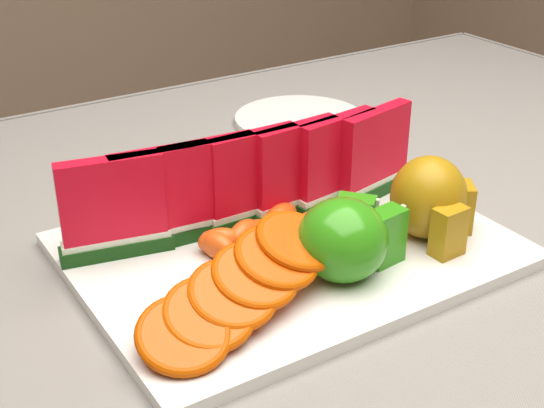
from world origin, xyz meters
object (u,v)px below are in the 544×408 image
(side_plate, at_px, (300,120))
(apple_cluster, at_px, (347,238))
(pear_cluster, at_px, (432,200))
(platter, at_px, (289,249))

(side_plate, bearing_deg, apple_cluster, -118.33)
(apple_cluster, xyz_separation_m, pear_cluster, (0.11, 0.01, 0.01))
(side_plate, bearing_deg, pear_cluster, -103.56)
(platter, height_order, apple_cluster, apple_cluster)
(pear_cluster, distance_m, side_plate, 0.36)
(apple_cluster, relative_size, pear_cluster, 1.19)
(pear_cluster, bearing_deg, side_plate, 76.44)
(platter, height_order, pear_cluster, pear_cluster)
(apple_cluster, distance_m, side_plate, 0.40)
(pear_cluster, bearing_deg, platter, 154.96)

